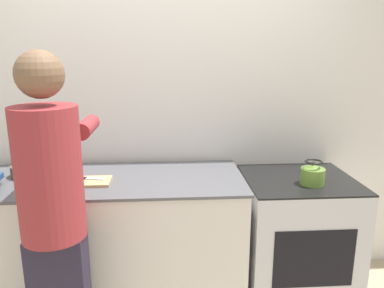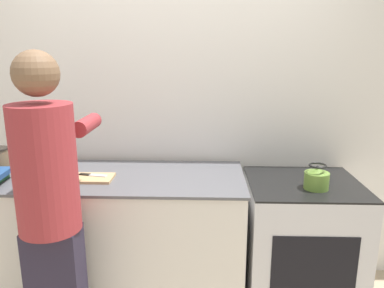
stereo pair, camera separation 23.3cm
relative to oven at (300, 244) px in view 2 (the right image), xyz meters
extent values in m
cube|color=white|center=(-0.91, 0.43, 0.85)|extent=(8.00, 0.05, 2.60)
cube|color=silver|center=(-1.30, 0.01, 0.00)|extent=(1.78, 0.70, 0.90)
cube|color=#56565B|center=(-1.30, 0.01, 0.46)|extent=(1.80, 0.72, 0.02)
cube|color=silver|center=(0.00, 0.00, -0.01)|extent=(0.73, 0.68, 0.88)
cube|color=black|center=(0.00, 0.00, 0.44)|extent=(0.73, 0.68, 0.01)
cube|color=black|center=(0.00, -0.33, 0.04)|extent=(0.51, 0.01, 0.39)
cylinder|color=maroon|center=(-1.48, -0.55, 0.70)|extent=(0.32, 0.32, 0.67)
sphere|color=brown|center=(-1.48, -0.55, 1.18)|extent=(0.23, 0.23, 0.23)
cylinder|color=maroon|center=(-1.62, -0.25, 0.87)|extent=(0.09, 0.30, 0.09)
cylinder|color=maroon|center=(-1.34, -0.25, 0.87)|extent=(0.09, 0.30, 0.09)
cube|color=tan|center=(-1.45, -0.07, 0.48)|extent=(0.38, 0.19, 0.02)
cube|color=silver|center=(-1.36, -0.05, 0.49)|extent=(0.12, 0.06, 0.01)
cube|color=black|center=(-1.45, -0.03, 0.49)|extent=(0.08, 0.04, 0.01)
cylinder|color=olive|center=(0.04, -0.11, 0.50)|extent=(0.15, 0.15, 0.11)
cone|color=olive|center=(0.04, -0.11, 0.57)|extent=(0.12, 0.12, 0.03)
sphere|color=black|center=(0.04, -0.11, 0.59)|extent=(0.02, 0.02, 0.02)
torus|color=black|center=(0.04, -0.11, 0.60)|extent=(0.11, 0.11, 0.01)
cylinder|color=brown|center=(-1.84, 0.10, 0.51)|extent=(0.19, 0.19, 0.08)
camera|label=1|loc=(-0.89, -2.35, 1.29)|focal=35.00mm
camera|label=2|loc=(-0.66, -2.35, 1.29)|focal=35.00mm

